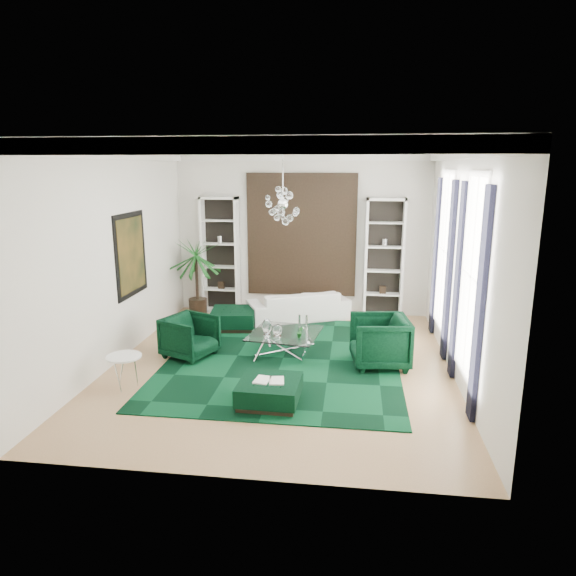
# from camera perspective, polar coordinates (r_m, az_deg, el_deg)

# --- Properties ---
(floor) EXTENTS (6.00, 7.00, 0.02)m
(floor) POSITION_cam_1_polar(r_m,az_deg,el_deg) (9.38, -0.79, -8.57)
(floor) COLOR tan
(floor) RESTS_ON ground
(ceiling) EXTENTS (6.00, 7.00, 0.02)m
(ceiling) POSITION_cam_1_polar(r_m,az_deg,el_deg) (8.71, -0.87, 15.44)
(ceiling) COLOR white
(ceiling) RESTS_ON ground
(wall_back) EXTENTS (6.00, 0.02, 3.80)m
(wall_back) POSITION_cam_1_polar(r_m,az_deg,el_deg) (12.29, 1.52, 5.92)
(wall_back) COLOR silver
(wall_back) RESTS_ON ground
(wall_front) EXTENTS (6.00, 0.02, 3.80)m
(wall_front) POSITION_cam_1_polar(r_m,az_deg,el_deg) (5.49, -6.08, -3.63)
(wall_front) COLOR silver
(wall_front) RESTS_ON ground
(wall_left) EXTENTS (0.02, 7.00, 3.80)m
(wall_left) POSITION_cam_1_polar(r_m,az_deg,el_deg) (9.74, -18.67, 3.23)
(wall_left) COLOR silver
(wall_left) RESTS_ON ground
(wall_right) EXTENTS (0.02, 7.00, 3.80)m
(wall_right) POSITION_cam_1_polar(r_m,az_deg,el_deg) (8.93, 18.67, 2.37)
(wall_right) COLOR silver
(wall_right) RESTS_ON ground
(crown_molding) EXTENTS (6.00, 7.00, 0.18)m
(crown_molding) POSITION_cam_1_polar(r_m,az_deg,el_deg) (8.70, -0.87, 14.71)
(crown_molding) COLOR white
(crown_molding) RESTS_ON ceiling
(ceiling_medallion) EXTENTS (0.90, 0.90, 0.05)m
(ceiling_medallion) POSITION_cam_1_polar(r_m,az_deg,el_deg) (9.00, -0.59, 15.12)
(ceiling_medallion) COLOR white
(ceiling_medallion) RESTS_ON ceiling
(tapestry) EXTENTS (2.50, 0.06, 2.80)m
(tapestry) POSITION_cam_1_polar(r_m,az_deg,el_deg) (12.24, 1.50, 5.89)
(tapestry) COLOR black
(tapestry) RESTS_ON wall_back
(shelving_left) EXTENTS (0.90, 0.38, 2.80)m
(shelving_left) POSITION_cam_1_polar(r_m,az_deg,el_deg) (12.52, -7.52, 3.63)
(shelving_left) COLOR white
(shelving_left) RESTS_ON floor
(shelving_right) EXTENTS (0.90, 0.38, 2.80)m
(shelving_right) POSITION_cam_1_polar(r_m,az_deg,el_deg) (12.12, 10.63, 3.20)
(shelving_right) COLOR white
(shelving_right) RESTS_ON floor
(painting) EXTENTS (0.04, 1.30, 1.60)m
(painting) POSITION_cam_1_polar(r_m,az_deg,el_deg) (10.26, -17.00, 3.56)
(painting) COLOR black
(painting) RESTS_ON wall_left
(window_near) EXTENTS (0.03, 1.10, 2.90)m
(window_near) POSITION_cam_1_polar(r_m,az_deg,el_deg) (8.07, 19.72, 1.16)
(window_near) COLOR white
(window_near) RESTS_ON wall_right
(curtain_near_a) EXTENTS (0.07, 0.30, 3.25)m
(curtain_near_a) POSITION_cam_1_polar(r_m,az_deg,el_deg) (7.37, 20.54, -2.01)
(curtain_near_a) COLOR black
(curtain_near_a) RESTS_ON floor
(curtain_near_b) EXTENTS (0.07, 0.30, 3.25)m
(curtain_near_b) POSITION_cam_1_polar(r_m,az_deg,el_deg) (8.86, 18.34, 0.65)
(curtain_near_b) COLOR black
(curtain_near_b) RESTS_ON floor
(window_far) EXTENTS (0.03, 1.10, 2.90)m
(window_far) POSITION_cam_1_polar(r_m,az_deg,el_deg) (10.38, 17.01, 3.95)
(window_far) COLOR white
(window_far) RESTS_ON wall_right
(curtain_far_a) EXTENTS (0.07, 0.30, 3.25)m
(curtain_far_a) POSITION_cam_1_polar(r_m,az_deg,el_deg) (9.66, 17.44, 1.74)
(curtain_far_a) COLOR black
(curtain_far_a) RESTS_ON floor
(curtain_far_b) EXTENTS (0.07, 0.30, 3.25)m
(curtain_far_b) POSITION_cam_1_polar(r_m,az_deg,el_deg) (11.18, 16.11, 3.35)
(curtain_far_b) COLOR black
(curtain_far_b) RESTS_ON floor
(rug) EXTENTS (4.20, 5.00, 0.02)m
(rug) POSITION_cam_1_polar(r_m,az_deg,el_deg) (9.65, -0.53, -7.80)
(rug) COLOR black
(rug) RESTS_ON floor
(sofa) EXTENTS (2.47, 1.79, 0.67)m
(sofa) POSITION_cam_1_polar(r_m,az_deg,el_deg) (11.95, 1.15, -1.94)
(sofa) COLOR white
(sofa) RESTS_ON floor
(armchair_left) EXTENTS (1.12, 1.11, 0.79)m
(armchair_left) POSITION_cam_1_polar(r_m,az_deg,el_deg) (9.81, -10.84, -5.31)
(armchair_left) COLOR black
(armchair_left) RESTS_ON floor
(armchair_right) EXTENTS (1.12, 1.09, 0.91)m
(armchair_right) POSITION_cam_1_polar(r_m,az_deg,el_deg) (9.34, 10.13, -5.85)
(armchair_right) COLOR black
(armchair_right) RESTS_ON floor
(coffee_table) EXTENTS (1.41, 1.41, 0.43)m
(coffee_table) POSITION_cam_1_polar(r_m,az_deg,el_deg) (9.81, -0.34, -6.17)
(coffee_table) COLOR white
(coffee_table) RESTS_ON floor
(ottoman_side) EXTENTS (1.05, 1.05, 0.42)m
(ottoman_side) POSITION_cam_1_polar(r_m,az_deg,el_deg) (11.41, -6.09, -3.44)
(ottoman_side) COLOR black
(ottoman_side) RESTS_ON floor
(ottoman_front) EXTENTS (0.93, 0.93, 0.36)m
(ottoman_front) POSITION_cam_1_polar(r_m,az_deg,el_deg) (7.89, -2.06, -11.48)
(ottoman_front) COLOR black
(ottoman_front) RESTS_ON floor
(book) EXTENTS (0.46, 0.30, 0.03)m
(book) POSITION_cam_1_polar(r_m,az_deg,el_deg) (7.81, -2.07, -10.17)
(book) COLOR white
(book) RESTS_ON ottoman_front
(side_table) EXTENTS (0.66, 0.66, 0.54)m
(side_table) POSITION_cam_1_polar(r_m,az_deg,el_deg) (8.77, -17.65, -8.91)
(side_table) COLOR white
(side_table) RESTS_ON floor
(palm) EXTENTS (1.76, 1.76, 2.35)m
(palm) POSITION_cam_1_polar(r_m,az_deg,el_deg) (12.36, -10.16, 2.35)
(palm) COLOR #19591E
(palm) RESTS_ON floor
(chandelier) EXTENTS (0.88, 0.88, 0.67)m
(chandelier) POSITION_cam_1_polar(r_m,az_deg,el_deg) (9.02, -0.57, 9.27)
(chandelier) COLOR white
(chandelier) RESTS_ON ceiling
(table_plant) EXTENTS (0.13, 0.11, 0.22)m
(table_plant) POSITION_cam_1_polar(r_m,az_deg,el_deg) (9.43, 1.33, -4.92)
(table_plant) COLOR #19591E
(table_plant) RESTS_ON coffee_table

